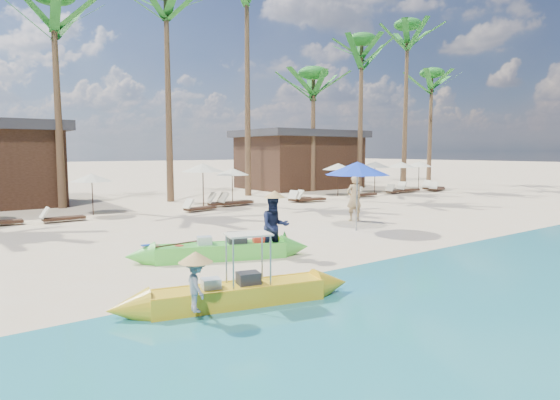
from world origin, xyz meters
TOP-DOWN VIEW (x-y plane):
  - ground at (0.00, 0.00)m, footprint 240.00×240.00m
  - wet_sand_strip at (0.00, -5.00)m, footprint 240.00×4.50m
  - green_canoe at (-2.35, 0.08)m, footprint 5.12×2.16m
  - yellow_canoe at (-3.88, -3.32)m, footprint 4.98×1.48m
  - tourist at (5.21, 2.85)m, footprint 0.75×0.58m
  - vendor_green at (-1.14, -0.60)m, footprint 0.93×0.81m
  - vendor_yellow at (-4.85, -3.63)m, footprint 0.41×0.61m
  - blue_umbrella at (3.59, 1.11)m, footprint 2.25×2.25m
  - resort_parasol_5 at (-2.82, 10.75)m, footprint 1.77×1.77m
  - lounger_5_left at (-4.38, 9.43)m, footprint 1.64×0.53m
  - resort_parasol_6 at (2.43, 10.59)m, footprint 2.12×2.12m
  - lounger_6_left at (1.46, 9.19)m, footprint 1.69×0.81m
  - lounger_6_right at (3.34, 10.18)m, footprint 1.96×0.82m
  - resort_parasol_7 at (4.47, 11.21)m, footprint 1.82×1.82m
  - lounger_7_left at (3.88, 10.07)m, footprint 1.96×0.76m
  - lounger_7_right at (8.14, 9.25)m, footprint 1.84×0.77m
  - resort_parasol_8 at (11.65, 10.68)m, footprint 1.98×1.98m
  - lounger_8_left at (7.85, 9.75)m, footprint 1.78×1.07m
  - resort_parasol_9 at (15.12, 10.86)m, footprint 2.04×2.04m
  - lounger_9_left at (12.78, 9.55)m, footprint 1.70×0.58m
  - lounger_9_right at (15.96, 9.83)m, footprint 1.75×0.69m
  - resort_parasol_10 at (17.94, 11.04)m, footprint 1.98×1.98m
  - lounger_10_left at (17.30, 9.94)m, footprint 1.99×0.75m
  - lounger_10_right at (19.76, 9.37)m, footprint 1.83×1.01m
  - resort_parasol_11 at (20.42, 11.41)m, footprint 1.97×1.97m
  - lounger_11_left at (20.18, 10.04)m, footprint 1.92×0.63m
  - palm_3 at (-3.36, 14.27)m, footprint 2.08×2.08m
  - palm_4 at (2.15, 14.01)m, footprint 2.08×2.08m
  - palm_5 at (7.45, 14.38)m, footprint 2.08×2.08m
  - palm_6 at (12.84, 14.52)m, footprint 2.08×2.08m
  - palm_7 at (16.57, 13.68)m, footprint 2.08×2.08m
  - palm_8 at (21.07, 13.33)m, footprint 2.08×2.08m
  - palm_9 at (26.21, 14.81)m, footprint 2.08×2.08m
  - pavilion_east at (14.00, 17.50)m, footprint 8.80×6.60m

SIDE VIEW (x-z plane):
  - ground at x=0.00m, z-range 0.00..0.00m
  - wet_sand_strip at x=0.00m, z-range 0.00..0.01m
  - lounger_6_left at x=1.46m, z-range -0.09..0.46m
  - lounger_5_left at x=-4.38m, z-range -0.09..0.46m
  - lounger_9_left at x=12.78m, z-range -0.09..0.48m
  - lounger_8_left at x=7.85m, z-range -0.10..0.48m
  - lounger_9_right at x=15.96m, z-range -0.10..0.48m
  - lounger_10_right at x=19.76m, z-range -0.10..0.50m
  - lounger_7_right at x=8.14m, z-range -0.10..0.50m
  - yellow_canoe at x=-3.88m, z-range -0.44..0.87m
  - lounger_6_right at x=3.34m, z-range -0.11..0.54m
  - lounger_11_left at x=20.18m, z-range -0.11..0.54m
  - lounger_7_left at x=3.88m, z-range -0.11..0.54m
  - lounger_10_left at x=17.30m, z-range -0.11..0.55m
  - green_canoe at x=-2.35m, z-range -0.11..0.57m
  - vendor_yellow at x=-4.85m, z-range 0.18..1.06m
  - vendor_green at x=-1.14m, z-range 0.00..1.65m
  - tourist at x=5.21m, z-range 0.00..1.83m
  - resort_parasol_5 at x=-2.82m, z-range 0.73..2.55m
  - resort_parasol_7 at x=4.47m, z-range 0.75..2.63m
  - resort_parasol_11 at x=20.42m, z-range 0.81..2.84m
  - resort_parasol_8 at x=11.65m, z-range 0.82..2.86m
  - resort_parasol_10 at x=17.94m, z-range 0.82..2.87m
  - resort_parasol_9 at x=15.12m, z-range 0.85..2.95m
  - resort_parasol_6 at x=2.43m, z-range 0.88..3.06m
  - blue_umbrella at x=3.59m, z-range 0.98..3.40m
  - pavilion_east at x=14.00m, z-range 0.05..4.35m
  - palm_6 at x=12.84m, z-range 2.79..11.31m
  - palm_9 at x=26.21m, z-range 3.14..12.97m
  - palm_3 at x=-3.36m, z-range 3.32..13.83m
  - palm_7 at x=16.57m, z-range 3.46..14.53m
  - palm_4 at x=2.15m, z-range 3.60..15.30m
  - palm_8 at x=21.07m, z-range 3.83..16.53m
  - palm_5 at x=7.45m, z-range 4.02..17.62m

